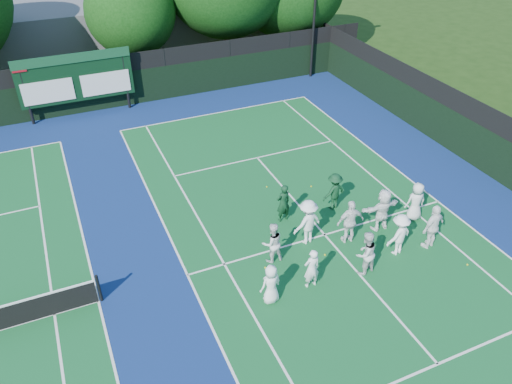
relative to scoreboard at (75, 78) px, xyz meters
name	(u,v)px	position (x,y,z in m)	size (l,w,h in m)	color
ground	(338,251)	(7.01, -15.59, -2.19)	(120.00, 120.00, 0.00)	#1B350E
court_apron	(173,279)	(1.01, -14.59, -2.19)	(34.00, 32.00, 0.01)	navy
near_court	(325,235)	(7.01, -14.59, -2.18)	(11.05, 23.85, 0.01)	#115426
back_fence	(96,87)	(1.01, 0.41, -0.83)	(34.00, 0.08, 3.00)	black
divider_fence_right	(509,157)	(16.01, -14.59, -0.83)	(0.08, 32.00, 3.00)	black
scoreboard	(75,78)	(0.00, 0.00, 0.00)	(6.00, 0.21, 3.55)	black
clubhouse	(135,29)	(5.01, 8.41, -0.19)	(18.00, 6.00, 4.00)	slate
tree_c	(133,13)	(4.23, 3.99, 2.01)	(5.39, 5.39, 7.03)	black
tennis_ball_0	(325,255)	(6.42, -15.62, -2.16)	(0.07, 0.07, 0.07)	yellow
tennis_ball_1	(311,186)	(8.15, -11.46, -2.16)	(0.07, 0.07, 0.07)	yellow
tennis_ball_2	(467,265)	(10.79, -18.11, -2.16)	(0.07, 0.07, 0.07)	yellow
tennis_ball_3	(265,268)	(4.15, -15.36, -2.16)	(0.07, 0.07, 0.07)	yellow
tennis_ball_4	(267,187)	(6.36, -10.70, -2.16)	(0.07, 0.07, 0.07)	yellow
player_front_0	(271,284)	(3.68, -16.81, -1.45)	(0.72, 0.47, 1.48)	white
player_front_1	(312,268)	(5.20, -16.74, -1.41)	(0.57, 0.37, 1.56)	white
player_front_2	(365,253)	(7.20, -16.88, -1.34)	(0.83, 0.65, 1.70)	silver
player_front_3	(399,235)	(8.88, -16.51, -1.35)	(1.08, 0.62, 1.68)	white
player_front_4	(433,227)	(10.22, -16.71, -1.27)	(1.08, 0.45, 1.84)	white
player_back_0	(272,243)	(4.55, -15.05, -1.39)	(0.78, 0.61, 1.61)	white
player_back_1	(308,222)	(6.18, -14.64, -1.27)	(1.19, 0.68, 1.84)	white
player_back_2	(350,222)	(7.63, -15.24, -1.28)	(1.07, 0.44, 1.82)	white
player_back_3	(382,210)	(9.18, -15.07, -1.30)	(1.65, 0.53, 1.78)	white
player_back_4	(416,202)	(10.77, -15.08, -1.37)	(0.80, 0.52, 1.65)	white
coach_left	(283,203)	(5.96, -13.09, -1.36)	(0.60, 0.40, 1.65)	#0E331B
coach_right	(334,191)	(8.22, -13.16, -1.38)	(1.04, 0.60, 1.62)	#0E361C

